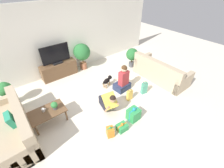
{
  "coord_description": "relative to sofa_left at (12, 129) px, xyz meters",
  "views": [
    {
      "loc": [
        -1.91,
        -2.75,
        3.27
      ],
      "look_at": [
        0.43,
        0.22,
        0.45
      ],
      "focal_mm": 24.0,
      "sensor_mm": 36.0,
      "label": 1
    }
  ],
  "objects": [
    {
      "name": "tv",
      "position": [
        1.96,
        1.92,
        0.58
      ],
      "size": [
        1.02,
        0.2,
        0.71
      ],
      "color": "black",
      "rests_on": "tv_console"
    },
    {
      "name": "potted_plant_corner_left",
      "position": [
        0.15,
        1.35,
        0.2
      ],
      "size": [
        0.42,
        0.42,
        0.8
      ],
      "color": "#4C4C51",
      "rests_on": "ground_plane"
    },
    {
      "name": "potted_plant_corner_right",
      "position": [
        4.68,
        0.75,
        0.23
      ],
      "size": [
        0.5,
        0.5,
        0.82
      ],
      "color": "#4C4C51",
      "rests_on": "ground_plane"
    },
    {
      "name": "gift_box_c",
      "position": [
        2.2,
        -1.47,
        -0.2
      ],
      "size": [
        0.27,
        0.23,
        0.24
      ],
      "rotation": [
        0.0,
        0.0,
        -0.05
      ],
      "color": "#2D934C",
      "rests_on": "ground_plane"
    },
    {
      "name": "gift_bag_b",
      "position": [
        3.15,
        -0.74,
        -0.12
      ],
      "size": [
        0.19,
        0.12,
        0.38
      ],
      "rotation": [
        0.0,
        0.0,
        -0.02
      ],
      "color": "#E5B74C",
      "rests_on": "ground_plane"
    },
    {
      "name": "person_sitting",
      "position": [
        3.32,
        -0.21,
        0.06
      ],
      "size": [
        0.55,
        0.5,
        0.96
      ],
      "rotation": [
        0.0,
        0.0,
        3.22
      ],
      "color": "#283351",
      "rests_on": "ground_plane"
    },
    {
      "name": "sofa_left",
      "position": [
        0.0,
        0.0,
        0.0
      ],
      "size": [
        0.87,
        2.0,
        0.85
      ],
      "rotation": [
        0.0,
        0.0,
        -1.57
      ],
      "color": "tan",
      "rests_on": "ground_plane"
    },
    {
      "name": "mug",
      "position": [
        0.77,
        -0.02,
        0.16
      ],
      "size": [
        0.12,
        0.08,
        0.09
      ],
      "color": "silver",
      "rests_on": "coffee_table"
    },
    {
      "name": "gift_box_b",
      "position": [
        1.86,
        -1.41,
        -0.16
      ],
      "size": [
        0.22,
        0.23,
        0.32
      ],
      "rotation": [
        0.0,
        0.0,
        -0.36
      ],
      "color": "orange",
      "rests_on": "ground_plane"
    },
    {
      "name": "gift_bag_a",
      "position": [
        3.75,
        -0.81,
        -0.09
      ],
      "size": [
        0.21,
        0.15,
        0.44
      ],
      "rotation": [
        0.0,
        0.0,
        -0.18
      ],
      "color": "#4CA384",
      "rests_on": "ground_plane"
    },
    {
      "name": "sofa_right",
      "position": [
        4.82,
        -0.61,
        0.0
      ],
      "size": [
        0.87,
        2.0,
        0.85
      ],
      "rotation": [
        0.0,
        0.0,
        1.57
      ],
      "color": "tan",
      "rests_on": "ground_plane"
    },
    {
      "name": "coffee_table",
      "position": [
        0.84,
        -0.08,
        0.06
      ],
      "size": [
        0.89,
        0.56,
        0.41
      ],
      "color": "brown",
      "rests_on": "ground_plane"
    },
    {
      "name": "ground_plane",
      "position": [
        2.41,
        -0.44,
        -0.3
      ],
      "size": [
        16.0,
        16.0,
        0.0
      ],
      "primitive_type": "plane",
      "color": "beige"
    },
    {
      "name": "wall_back",
      "position": [
        2.41,
        2.19,
        1.0
      ],
      "size": [
        8.4,
        0.06,
        2.6
      ],
      "color": "white",
      "rests_on": "ground_plane"
    },
    {
      "name": "tabletop_plant",
      "position": [
        1.04,
        -0.12,
        0.23
      ],
      "size": [
        0.17,
        0.17,
        0.22
      ],
      "color": "#4C4C51",
      "rests_on": "coffee_table"
    },
    {
      "name": "gift_box_a",
      "position": [
        2.68,
        -1.39,
        -0.12
      ],
      "size": [
        0.32,
        0.29,
        0.43
      ],
      "rotation": [
        0.0,
        0.0,
        0.02
      ],
      "color": "#2D934C",
      "rests_on": "ground_plane"
    },
    {
      "name": "person_kneeling",
      "position": [
        2.36,
        -0.68,
        0.02
      ],
      "size": [
        0.45,
        0.77,
        0.74
      ],
      "rotation": [
        0.0,
        0.0,
        -0.19
      ],
      "color": "#23232D",
      "rests_on": "ground_plane"
    },
    {
      "name": "potted_plant_back_right",
      "position": [
        2.98,
        1.87,
        0.41
      ],
      "size": [
        0.66,
        0.66,
        1.08
      ],
      "color": "#A36042",
      "rests_on": "ground_plane"
    },
    {
      "name": "tv_console",
      "position": [
        1.96,
        1.92,
        -0.02
      ],
      "size": [
        1.32,
        0.4,
        0.56
      ],
      "color": "brown",
      "rests_on": "ground_plane"
    },
    {
      "name": "dog",
      "position": [
        3.04,
        0.27,
        -0.06
      ],
      "size": [
        0.51,
        0.25,
        0.35
      ],
      "rotation": [
        0.0,
        0.0,
        1.87
      ],
      "color": "black",
      "rests_on": "ground_plane"
    }
  ]
}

